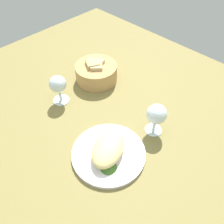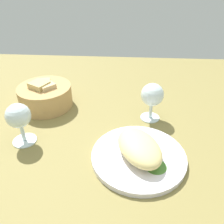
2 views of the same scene
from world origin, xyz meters
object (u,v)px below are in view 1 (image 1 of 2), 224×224
object	(u,v)px
bread_basket	(96,72)
wine_glass_far	(58,86)
plate	(108,154)
wine_glass_near	(156,115)

from	to	relation	value
bread_basket	wine_glass_far	xyz separation A→B (cm)	(-18.83, 0.45, 3.79)
plate	wine_glass_near	distance (cm)	20.13
plate	wine_glass_far	world-z (taller)	wine_glass_far
wine_glass_near	wine_glass_far	world-z (taller)	wine_glass_near
bread_basket	wine_glass_near	size ratio (longest dim) A/B	1.47
plate	bread_basket	xyz separation A→B (cm)	(23.50, 30.86, 3.27)
plate	wine_glass_near	world-z (taller)	wine_glass_near
plate	wine_glass_near	size ratio (longest dim) A/B	1.99
plate	wine_glass_far	size ratio (longest dim) A/B	2.01
wine_glass_near	bread_basket	bearing A→B (deg)	81.59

